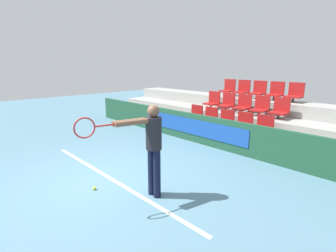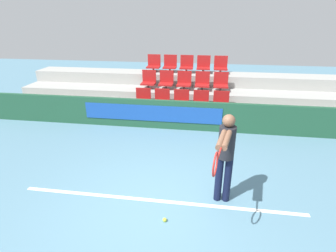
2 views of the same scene
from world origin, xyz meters
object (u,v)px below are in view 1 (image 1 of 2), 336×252
object	(u,v)px
stadium_chair_1	(209,118)
stadium_chair_10	(228,88)
stadium_chair_9	(280,109)
stadium_chair_3	(243,124)
stadium_chair_12	(258,91)
stadium_chair_0	(195,115)
stadium_chair_2	(225,121)
stadium_chair_14	(295,94)
stadium_chair_6	(227,103)
stadium_chair_4	(263,128)
tennis_ball	(94,188)
stadium_chair_13	(276,92)
stadium_chair_8	(260,107)
tennis_player	(150,143)
stadium_chair_7	(243,105)
stadium_chair_5	(213,101)
stadium_chair_11	(243,89)

from	to	relation	value
stadium_chair_1	stadium_chair_10	size ratio (longest dim) A/B	1.00
stadium_chair_9	stadium_chair_10	size ratio (longest dim) A/B	1.00
stadium_chair_3	stadium_chair_12	world-z (taller)	stadium_chair_12
stadium_chair_0	stadium_chair_2	distance (m)	1.22
stadium_chair_10	stadium_chair_14	distance (m)	2.44
stadium_chair_1	stadium_chair_6	world-z (taller)	stadium_chair_6
stadium_chair_4	tennis_ball	bearing A→B (deg)	-103.06
stadium_chair_9	stadium_chair_10	bearing A→B (deg)	159.10
stadium_chair_13	stadium_chair_2	bearing A→B (deg)	-108.13
stadium_chair_8	tennis_player	size ratio (longest dim) A/B	0.36
stadium_chair_2	stadium_chair_10	world-z (taller)	stadium_chair_10
stadium_chair_3	stadium_chair_8	world-z (taller)	stadium_chair_8
stadium_chair_10	tennis_ball	world-z (taller)	stadium_chair_10
stadium_chair_2	stadium_chair_12	distance (m)	2.02
stadium_chair_10	stadium_chair_7	bearing A→B (deg)	-37.37
stadium_chair_7	stadium_chair_12	world-z (taller)	stadium_chair_12
stadium_chair_1	stadium_chair_14	xyz separation A→B (m)	(1.83, 1.86, 0.78)
stadium_chair_9	stadium_chair_5	bearing A→B (deg)	180.00
tennis_ball	stadium_chair_10	bearing A→B (deg)	102.50
stadium_chair_7	stadium_chair_8	distance (m)	0.61
stadium_chair_9	stadium_chair_14	size ratio (longest dim) A/B	1.00
stadium_chair_9	stadium_chair_10	world-z (taller)	stadium_chair_10
stadium_chair_11	stadium_chair_4	bearing A→B (deg)	-45.52
stadium_chair_2	stadium_chair_14	world-z (taller)	stadium_chair_14
stadium_chair_2	stadium_chair_10	bearing A→B (deg)	123.22
stadium_chair_0	stadium_chair_3	bearing A→B (deg)	0.00
tennis_player	tennis_ball	xyz separation A→B (m)	(-0.93, -0.63, -0.98)
stadium_chair_0	tennis_player	size ratio (longest dim) A/B	0.36
stadium_chair_4	stadium_chair_6	world-z (taller)	stadium_chair_6
stadium_chair_6	stadium_chair_1	bearing A→B (deg)	-90.00
stadium_chair_1	tennis_player	distance (m)	4.22
stadium_chair_8	stadium_chair_14	bearing A→B (deg)	56.78
stadium_chair_5	stadium_chair_7	distance (m)	1.22
stadium_chair_4	stadium_chair_3	bearing A→B (deg)	180.00
stadium_chair_2	stadium_chair_7	distance (m)	1.01
stadium_chair_1	tennis_player	bearing A→B (deg)	-65.86
stadium_chair_0	stadium_chair_9	distance (m)	2.64
stadium_chair_2	stadium_chair_7	bearing A→B (deg)	90.00
stadium_chair_2	stadium_chair_4	xyz separation A→B (m)	(1.22, 0.00, 0.00)
stadium_chair_2	stadium_chair_10	distance (m)	2.36
stadium_chair_0	stadium_chair_4	size ratio (longest dim) A/B	1.00
stadium_chair_7	stadium_chair_10	xyz separation A→B (m)	(-1.22, 0.93, 0.39)
stadium_chair_7	stadium_chair_9	size ratio (longest dim) A/B	1.00
stadium_chair_2	stadium_chair_14	bearing A→B (deg)	56.78
stadium_chair_5	stadium_chair_10	bearing A→B (deg)	90.00
stadium_chair_3	stadium_chair_10	distance (m)	2.72
stadium_chair_7	stadium_chair_11	bearing A→B (deg)	123.22
stadium_chair_7	stadium_chair_11	distance (m)	1.18
stadium_chair_6	stadium_chair_9	bearing A→B (deg)	0.00
stadium_chair_9	stadium_chair_14	distance (m)	1.01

